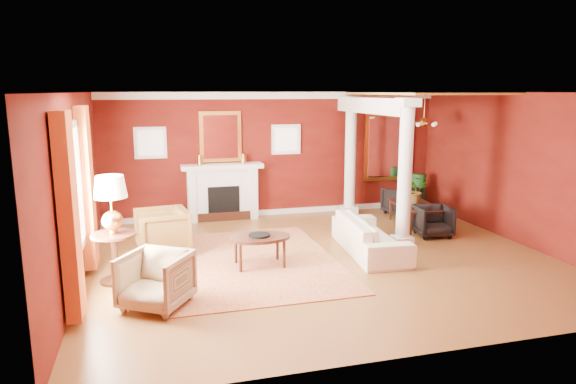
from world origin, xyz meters
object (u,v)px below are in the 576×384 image
object	(u,v)px
sofa	(370,230)
coffee_table	(259,239)
armchair_stripe	(156,278)
dining_table	(416,209)
armchair_leopard	(162,230)
side_table	(112,210)

from	to	relation	value
sofa	coffee_table	bearing A→B (deg)	100.90
sofa	coffee_table	world-z (taller)	sofa
sofa	armchair_stripe	size ratio (longest dim) A/B	2.59
armchair_stripe	dining_table	bearing A→B (deg)	60.29
armchair_leopard	armchair_stripe	xyz separation A→B (m)	(-0.15, -2.37, -0.04)
coffee_table	side_table	size ratio (longest dim) A/B	0.63
coffee_table	side_table	distance (m)	2.41
side_table	armchair_leopard	bearing A→B (deg)	58.84
sofa	coffee_table	xyz separation A→B (m)	(-2.12, -0.22, 0.05)
armchair_stripe	side_table	size ratio (longest dim) A/B	0.50
sofa	armchair_leopard	bearing A→B (deg)	81.36
coffee_table	side_table	bearing A→B (deg)	-176.99
side_table	dining_table	size ratio (longest dim) A/B	1.19
armchair_leopard	coffee_table	xyz separation A→B (m)	(1.57, -1.11, 0.02)
coffee_table	dining_table	world-z (taller)	dining_table
armchair_stripe	side_table	distance (m)	1.48
armchair_leopard	coffee_table	size ratio (longest dim) A/B	0.88
sofa	dining_table	size ratio (longest dim) A/B	1.56
armchair_stripe	coffee_table	world-z (taller)	armchair_stripe
armchair_stripe	dining_table	world-z (taller)	armchair_stripe
armchair_leopard	side_table	xyz separation A→B (m)	(-0.74, -1.23, 0.69)
armchair_stripe	coffee_table	xyz separation A→B (m)	(1.72, 1.26, 0.06)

